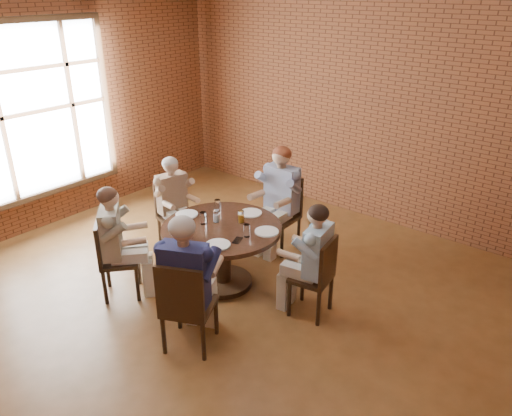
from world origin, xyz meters
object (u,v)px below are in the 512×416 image
Objects in this scene: chair_a at (318,275)px; chair_e at (185,304)px; diner_a at (312,261)px; diner_c at (175,205)px; diner_d at (118,243)px; diner_b at (279,200)px; dining_table at (222,244)px; chair_b at (283,209)px; diner_e at (188,283)px; chair_c at (173,212)px; smartphone at (237,240)px; chair_d at (112,255)px.

chair_e is at bearing -36.77° from chair_a.
diner_a is 2.15m from diner_c.
chair_a is at bearing -110.25° from diner_d.
dining_table is at bearing -90.00° from diner_b.
chair_b reaches higher than chair_a.
chair_b is 2.17m from diner_d.
chair_e is 0.70× the size of diner_e.
chair_c is 0.15m from diner_c.
smartphone is (1.10, 0.71, 0.11)m from diner_d.
chair_e is at bearing -77.67° from diner_b.
smartphone is (-0.80, -0.34, 0.27)m from chair_a.
chair_a is 1.57m from chair_b.
chair_e reaches higher than chair_c.
smartphone is at bearing -74.37° from diner_b.
chair_c is at bearing 166.40° from dining_table.
diner_d is (-0.70, -1.96, -0.04)m from diner_b.
diner_a is 1.46m from diner_b.
diner_e is at bearing -78.65° from chair_b.
diner_b reaches higher than chair_c.
smartphone is (1.42, -0.40, 0.13)m from diner_c.
chair_e reaches higher than smartphone.
diner_e reaches higher than diner_d.
chair_e is (1.65, -1.32, 0.03)m from chair_c.
diner_a is at bearing -78.44° from diner_c.
chair_e is at bearing -78.15° from chair_b.
dining_table is 1.17m from chair_c.
chair_c is 6.14× the size of smartphone.
smartphone is (-0.15, 0.91, 0.23)m from chair_e.
chair_e reaches higher than chair_b.
diner_d is 1.33× the size of chair_e.
smartphone is at bearing -92.13° from diner_c.
diner_c reaches higher than chair_b.
chair_e is at bearing -145.16° from chair_d.
diner_a is 0.80m from smartphone.
chair_b is at bearing 90.00° from diner_b.
diner_b is at bearing -101.69° from chair_e.
chair_b is at bearing -102.67° from diner_e.
chair_e is (-0.64, -1.24, 0.03)m from chair_a.
diner_c is 1.29× the size of chair_e.
diner_b is 9.51× the size of smartphone.
chair_e is 6.67× the size of smartphone.
chair_b is at bearing -102.17° from chair_e.
diner_a reaches higher than chair_b.
chair_d is (-1.87, -1.10, -0.13)m from diner_a.
chair_c is 2.11m from chair_e.
chair_d is 0.66× the size of diner_e.
diner_a is 0.91× the size of diner_b.
chair_c is at bearing -29.86° from diner_d.
chair_e is at bearing -63.93° from dining_table.
chair_e is at bearing -116.06° from diner_c.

